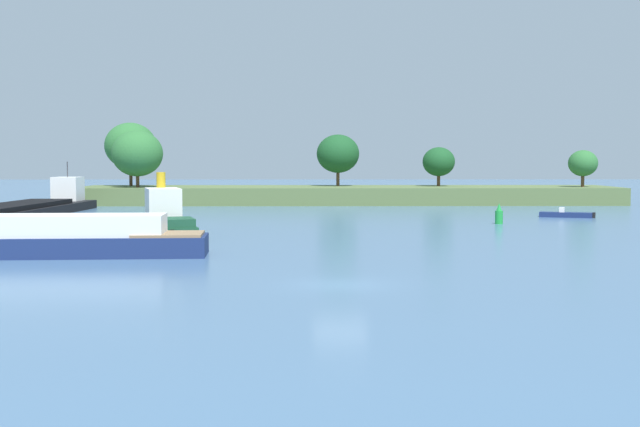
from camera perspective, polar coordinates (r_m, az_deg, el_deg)
ground_plane at (r=39.46m, az=1.40°, el=-4.88°), size 400.00×400.00×0.00m
treeline_island at (r=110.79m, az=-0.46°, el=2.12°), size 70.29×13.14×10.77m
small_motorboat at (r=88.00m, az=16.40°, el=-0.07°), size 5.33×3.01×1.01m
white_riverboat at (r=53.89m, az=-20.13°, el=-1.52°), size 23.47×5.14×5.03m
cargo_barge at (r=87.21m, az=-20.37°, el=0.16°), size 7.57×40.33×5.57m
tugboat at (r=64.63m, az=-10.58°, el=-0.48°), size 6.72×12.21×4.87m
channel_buoy_green at (r=77.61m, az=12.09°, el=-0.10°), size 0.70×0.70×1.90m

